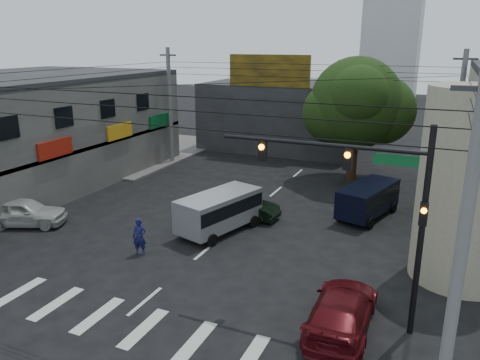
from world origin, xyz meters
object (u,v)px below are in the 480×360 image
Objects in this scene: street_tree at (356,104)px; dark_sedan at (244,206)px; navy_van at (368,201)px; utility_pole_far_right at (457,125)px; maroon_sedan at (342,310)px; traffic_gantry at (371,193)px; utility_pole_near_right at (461,257)px; white_compact at (24,212)px; traffic_officer at (140,237)px; silver_minivan at (219,213)px; utility_pole_far_left at (170,107)px.

street_tree is 11.96m from dark_sedan.
utility_pole_far_right is at bearing -18.31° from navy_van.
maroon_sedan is at bearing -136.50° from dark_sedan.
utility_pole_far_right is at bearing -101.91° from maroon_sedan.
traffic_gantry is at bearing -128.57° from maroon_sedan.
utility_pole_near_right is at bearing -90.00° from utility_pole_far_right.
white_compact is 2.67× the size of traffic_officer.
white_compact is (-21.00, 5.39, -3.84)m from utility_pole_near_right.
street_tree is 1.21× the size of traffic_gantry.
street_tree is 6.63m from utility_pole_far_right.
traffic_gantry is 11.22m from traffic_officer.
traffic_gantry is at bearing -23.54° from traffic_officer.
utility_pole_far_right is at bearing -8.75° from street_tree.
utility_pole_near_right is 5.75m from maroon_sedan.
traffic_gantry is 10.58m from silver_minivan.
white_compact is at bearing -131.99° from street_tree.
street_tree is at bearing 101.99° from traffic_gantry.
traffic_officer is (-8.91, -9.33, -0.05)m from navy_van.
silver_minivan is at bearing -133.31° from utility_pole_far_right.
dark_sedan is at bearing -83.38° from white_compact.
street_tree is 18.42m from traffic_gantry.
street_tree is 0.95× the size of utility_pole_far_left.
utility_pole_far_left reaches higher than street_tree.
traffic_gantry reaches higher than silver_minivan.
utility_pole_far_left and utility_pole_far_right have the same top height.
navy_van is at bearing -35.37° from silver_minivan.
maroon_sedan is (-3.22, -17.73, -3.88)m from utility_pole_far_right.
navy_van is at bearing -20.50° from utility_pole_far_left.
dark_sedan is 0.83× the size of navy_van.
traffic_officer is (7.91, -15.62, -3.71)m from utility_pole_far_left.
navy_van is at bearing -123.61° from utility_pole_far_right.
traffic_gantry is 1.40× the size of silver_minivan.
maroon_sedan is at bearing 139.31° from utility_pole_near_right.
street_tree is 18.46m from traffic_officer.
utility_pole_far_left is at bearing -46.53° from maroon_sedan.
navy_van is (6.43, 2.86, 0.27)m from dark_sedan.
traffic_officer is (-13.09, 4.88, -3.71)m from utility_pole_near_right.
white_compact is at bearing 165.60° from utility_pole_near_right.
utility_pole_far_right is 1.83× the size of maroon_sedan.
silver_minivan is at bearing -49.09° from utility_pole_far_left.
white_compact is (-21.00, -15.11, -3.84)m from utility_pole_far_right.
maroon_sedan is at bearing -80.07° from street_tree.
silver_minivan is (-0.33, -2.45, 0.35)m from dark_sedan.
utility_pole_near_right is (2.68, -3.50, -0.23)m from traffic_gantry.
traffic_officer is (7.91, -0.51, 0.14)m from white_compact.
white_compact is 0.95× the size of navy_van.
utility_pole_far_right is 20.72m from traffic_officer.
dark_sedan is 0.83× the size of maroon_sedan.
traffic_officer is (-13.09, -15.62, -3.71)m from utility_pole_far_right.
utility_pole_far_right is 26.15m from white_compact.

